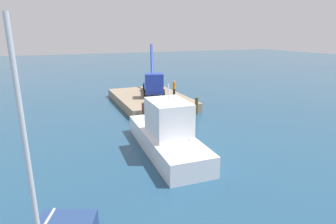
# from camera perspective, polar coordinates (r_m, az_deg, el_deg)

# --- Properties ---
(ground) EXTENTS (200.00, 200.00, 0.00)m
(ground) POSITION_cam_1_polar(r_m,az_deg,el_deg) (29.35, 0.71, -1.14)
(ground) COLOR navy
(dock) EXTENTS (12.46, 8.08, 1.00)m
(dock) POSITION_cam_1_polar(r_m,az_deg,el_deg) (35.32, -3.69, 2.60)
(dock) COLOR gray
(dock) RESTS_ON ground
(crane_truck) EXTENTS (10.11, 4.39, 6.05)m
(crane_truck) POSITION_cam_1_polar(r_m,az_deg,el_deg) (35.22, -3.01, 5.80)
(crane_truck) COLOR navy
(crane_truck) RESTS_ON dock
(dock_worker) EXTENTS (0.34, 0.34, 1.90)m
(dock_worker) POSITION_cam_1_polar(r_m,az_deg,el_deg) (35.01, 1.26, 4.99)
(dock_worker) COLOR black
(dock_worker) RESTS_ON dock
(salvaged_car) EXTENTS (4.60, 2.85, 2.56)m
(salvaged_car) POSITION_cam_1_polar(r_m,az_deg,el_deg) (28.24, -1.61, -0.32)
(salvaged_car) COLOR black
(salvaged_car) RESTS_ON ground
(moored_yacht) EXTENTS (12.31, 3.80, 6.55)m
(moored_yacht) POSITION_cam_1_polar(r_m,az_deg,el_deg) (22.24, -1.54, -5.03)
(moored_yacht) COLOR white
(moored_yacht) RESTS_ON ground
(piling_near) EXTENTS (0.40, 0.40, 1.86)m
(piling_near) POSITION_cam_1_polar(r_m,az_deg,el_deg) (28.22, -4.98, 0.06)
(piling_near) COLOR brown
(piling_near) RESTS_ON ground
(piling_mid) EXTENTS (0.31, 0.31, 2.35)m
(piling_mid) POSITION_cam_1_polar(r_m,az_deg,el_deg) (29.24, 1.02, 1.17)
(piling_mid) COLOR brown
(piling_mid) RESTS_ON ground
(piling_far) EXTENTS (0.35, 0.35, 1.87)m
(piling_far) POSITION_cam_1_polar(r_m,az_deg,el_deg) (30.43, 5.87, 1.22)
(piling_far) COLOR #4E491F
(piling_far) RESTS_ON ground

